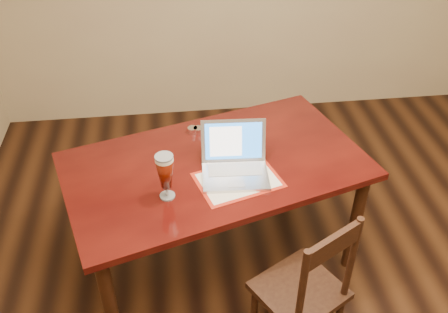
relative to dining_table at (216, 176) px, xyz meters
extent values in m
cube|color=#4A0E09|center=(0.00, 0.01, 0.07)|extent=(1.90, 1.40, 0.04)
cylinder|color=black|center=(-0.61, -0.59, -0.33)|extent=(0.07, 0.07, 0.75)
cylinder|color=black|center=(0.85, -0.15, -0.33)|extent=(0.07, 0.07, 0.75)
cylinder|color=black|center=(-0.84, 0.16, -0.33)|extent=(0.07, 0.07, 0.75)
cylinder|color=black|center=(0.62, 0.60, -0.33)|extent=(0.07, 0.07, 0.75)
cube|color=#B32210|center=(0.11, -0.16, 0.09)|extent=(0.52, 0.43, 0.00)
cube|color=silver|center=(0.11, -0.16, 0.09)|extent=(0.46, 0.38, 0.00)
cube|color=#B9B9BE|center=(0.10, -0.14, 0.10)|extent=(0.37, 0.27, 0.02)
cube|color=#AFAFB3|center=(0.10, -0.09, 0.11)|extent=(0.30, 0.13, 0.00)
cube|color=#B7B7BC|center=(0.09, -0.21, 0.11)|extent=(0.09, 0.07, 0.00)
cube|color=#B9B9BE|center=(0.10, 0.02, 0.23)|extent=(0.36, 0.09, 0.24)
cube|color=blue|center=(0.10, 0.01, 0.23)|extent=(0.32, 0.07, 0.20)
cube|color=white|center=(0.06, 0.01, 0.23)|extent=(0.18, 0.06, 0.17)
cylinder|color=silver|center=(-0.28, -0.25, 0.09)|extent=(0.08, 0.08, 0.01)
cylinder|color=silver|center=(-0.28, -0.25, 0.13)|extent=(0.01, 0.01, 0.06)
cylinder|color=white|center=(-0.28, -0.25, 0.34)|extent=(0.09, 0.09, 0.02)
cylinder|color=silver|center=(-0.28, -0.25, 0.35)|extent=(0.09, 0.09, 0.01)
cylinder|color=white|center=(-0.11, 0.33, 0.11)|extent=(0.06, 0.06, 0.04)
cylinder|color=white|center=(-0.07, 0.32, 0.11)|extent=(0.06, 0.06, 0.04)
cube|color=#321A0E|center=(0.37, -0.64, -0.29)|extent=(0.55, 0.54, 0.04)
cylinder|color=#321A0E|center=(0.15, -0.59, -0.51)|extent=(0.04, 0.04, 0.40)
cylinder|color=#321A0E|center=(0.43, -0.42, -0.51)|extent=(0.04, 0.04, 0.40)
cylinder|color=#321A0E|center=(0.30, -0.86, -0.01)|extent=(0.04, 0.04, 0.53)
cylinder|color=#321A0E|center=(0.59, -0.69, -0.01)|extent=(0.04, 0.04, 0.53)
cube|color=#321A0E|center=(0.44, -0.78, 0.19)|extent=(0.30, 0.19, 0.12)
camera|label=1|loc=(-0.22, -2.23, 1.83)|focal=40.00mm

